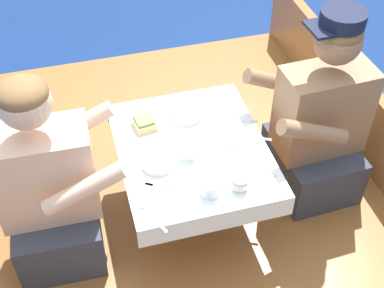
{
  "coord_description": "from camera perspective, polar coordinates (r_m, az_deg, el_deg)",
  "views": [
    {
      "loc": [
        -0.44,
        -1.54,
        2.3
      ],
      "look_at": [
        0.0,
        0.06,
        0.72
      ],
      "focal_mm": 50.0,
      "sensor_mm": 36.0,
      "label": 1
    }
  ],
  "objects": [
    {
      "name": "utensil_spoon_starboard",
      "position": [
        2.43,
        4.42,
        2.35
      ],
      "size": [
        0.17,
        0.05,
        0.01
      ],
      "rotation": [
        0.0,
        0.0,
        2.95
      ],
      "color": "silver",
      "rests_on": "cockpit_table"
    },
    {
      "name": "sandwich",
      "position": [
        2.38,
        -5.09,
        2.2
      ],
      "size": [
        0.11,
        0.11,
        0.05
      ],
      "rotation": [
        0.0,
        0.0,
        0.15
      ],
      "color": "#E0BC7F",
      "rests_on": "plate_sandwich"
    },
    {
      "name": "utensil_spoon_port",
      "position": [
        2.2,
        6.03,
        -3.45
      ],
      "size": [
        0.17,
        0.05,
        0.01
      ],
      "rotation": [
        0.0,
        0.0,
        2.92
      ],
      "color": "silver",
      "rests_on": "cockpit_table"
    },
    {
      "name": "bowl_starboard_near",
      "position": [
        2.22,
        -3.72,
        -1.95
      ],
      "size": [
        0.12,
        0.12,
        0.04
      ],
      "color": "white",
      "rests_on": "cockpit_table"
    },
    {
      "name": "bowl_port_near",
      "position": [
        2.45,
        -0.59,
        3.45
      ],
      "size": [
        0.15,
        0.15,
        0.04
      ],
      "color": "white",
      "rests_on": "cockpit_table"
    },
    {
      "name": "ground_plane",
      "position": [
        2.8,
        0.36,
        -11.57
      ],
      "size": [
        60.0,
        60.0,
        0.0
      ],
      "primitive_type": "plane",
      "color": "navy"
    },
    {
      "name": "coffee_cup_starboard",
      "position": [
        2.11,
        1.99,
        -4.68
      ],
      "size": [
        0.1,
        0.08,
        0.06
      ],
      "color": "white",
      "rests_on": "cockpit_table"
    },
    {
      "name": "cockpit_table",
      "position": [
        2.34,
        0.0,
        -1.19
      ],
      "size": [
        0.64,
        0.76,
        0.43
      ],
      "color": "#B2B2B7",
      "rests_on": "boat_deck"
    },
    {
      "name": "boat_deck",
      "position": [
        2.69,
        0.37,
        -9.94
      ],
      "size": [
        2.02,
        2.93,
        0.27
      ],
      "primitive_type": "cube",
      "color": "brown",
      "rests_on": "ground_plane"
    },
    {
      "name": "coffee_cup_port",
      "position": [
        2.25,
        -0.47,
        -0.53
      ],
      "size": [
        0.11,
        0.08,
        0.07
      ],
      "color": "white",
      "rests_on": "cockpit_table"
    },
    {
      "name": "plate_bread",
      "position": [
        2.37,
        3.2,
        1.14
      ],
      "size": [
        0.18,
        0.18,
        0.01
      ],
      "color": "white",
      "rests_on": "cockpit_table"
    },
    {
      "name": "utensil_spoon_center",
      "position": [
        2.06,
        -4.5,
        -7.36
      ],
      "size": [
        0.08,
        0.16,
        0.01
      ],
      "rotation": [
        0.0,
        0.0,
        1.94
      ],
      "color": "silver",
      "rests_on": "cockpit_table"
    },
    {
      "name": "plate_sandwich",
      "position": [
        2.4,
        -5.05,
        1.71
      ],
      "size": [
        0.19,
        0.19,
        0.01
      ],
      "color": "white",
      "rests_on": "cockpit_table"
    },
    {
      "name": "tin_can",
      "position": [
        2.13,
        5.14,
        -4.2
      ],
      "size": [
        0.07,
        0.07,
        0.05
      ],
      "color": "silver",
      "rests_on": "cockpit_table"
    },
    {
      "name": "utensil_fork_starboard",
      "position": [
        2.15,
        -3.33,
        -4.62
      ],
      "size": [
        0.16,
        0.1,
        0.0
      ],
      "rotation": [
        0.0,
        0.0,
        2.6
      ],
      "color": "silver",
      "rests_on": "cockpit_table"
    },
    {
      "name": "utensil_knife_starboard",
      "position": [
        2.54,
        0.18,
        4.6
      ],
      "size": [
        0.17,
        0.06,
        0.0
      ],
      "rotation": [
        0.0,
        0.0,
        2.86
      ],
      "color": "silver",
      "rests_on": "cockpit_table"
    },
    {
      "name": "person_port",
      "position": [
        2.29,
        -14.89,
        -4.78
      ],
      "size": [
        0.53,
        0.45,
        0.93
      ],
      "rotation": [
        0.0,
        0.0,
        -0.03
      ],
      "color": "#333847",
      "rests_on": "boat_deck"
    },
    {
      "name": "utensil_fork_port",
      "position": [
        2.37,
        6.03,
        0.81
      ],
      "size": [
        0.16,
        0.1,
        0.0
      ],
      "rotation": [
        0.0,
        0.0,
        2.65
      ],
      "color": "silver",
      "rests_on": "cockpit_table"
    },
    {
      "name": "person_starboard",
      "position": [
        2.54,
        13.35,
        2.03
      ],
      "size": [
        0.54,
        0.46,
        0.98
      ],
      "rotation": [
        0.0,
        0.0,
        3.19
      ],
      "color": "#333847",
      "rests_on": "boat_deck"
    }
  ]
}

